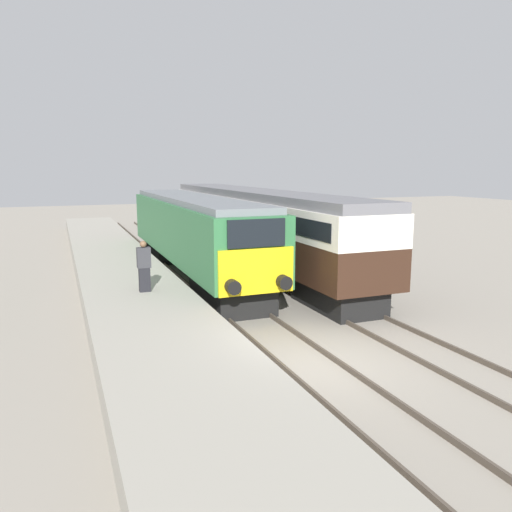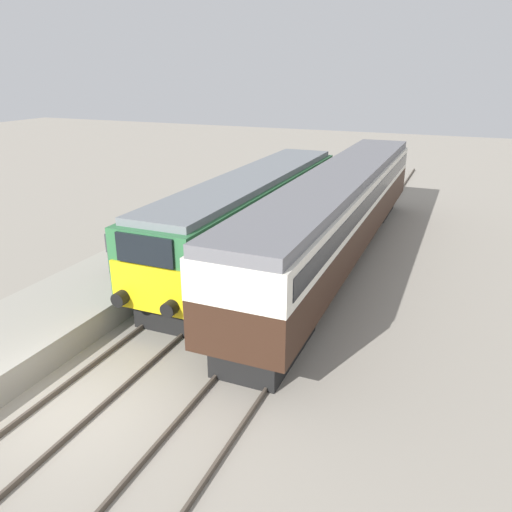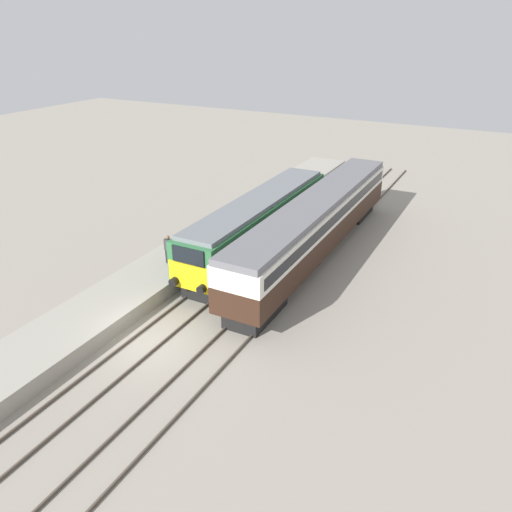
% 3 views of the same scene
% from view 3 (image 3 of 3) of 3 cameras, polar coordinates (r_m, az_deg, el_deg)
% --- Properties ---
extents(ground_plane, '(120.00, 120.00, 0.00)m').
position_cam_3_polar(ground_plane, '(24.06, -12.29, -9.56)').
color(ground_plane, gray).
extents(platform_left, '(3.50, 50.00, 0.82)m').
position_cam_3_polar(platform_left, '(31.09, -7.86, 0.11)').
color(platform_left, '#9E998C').
rests_on(platform_left, ground_plane).
extents(rails_near_track, '(1.51, 60.00, 0.14)m').
position_cam_3_polar(rails_near_track, '(27.37, -5.73, -4.27)').
color(rails_near_track, '#4C4238').
rests_on(rails_near_track, ground_plane).
extents(rails_far_track, '(1.50, 60.00, 0.14)m').
position_cam_3_polar(rails_far_track, '(25.87, 0.63, -6.02)').
color(rails_far_track, '#4C4238').
rests_on(rails_far_track, ground_plane).
extents(locomotive, '(2.70, 15.75, 3.64)m').
position_cam_3_polar(locomotive, '(31.37, 0.32, 3.90)').
color(locomotive, black).
rests_on(locomotive, ground_plane).
extents(passenger_carriage, '(2.75, 20.62, 3.84)m').
position_cam_3_polar(passenger_carriage, '(31.04, 6.97, 4.02)').
color(passenger_carriage, black).
rests_on(passenger_carriage, ground_plane).
extents(person_on_platform, '(0.44, 0.26, 1.71)m').
position_cam_3_polar(person_on_platform, '(28.96, -9.95, 0.74)').
color(person_on_platform, black).
rests_on(person_on_platform, platform_left).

